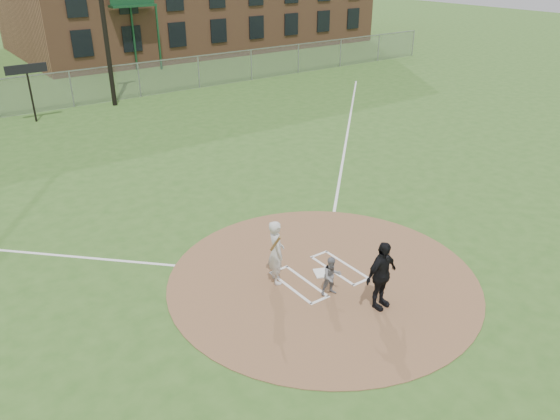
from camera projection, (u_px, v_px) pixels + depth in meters
ground at (323, 279)px, 14.84m from camera, size 140.00×140.00×0.00m
dirt_circle at (323, 278)px, 14.84m from camera, size 8.40×8.40×0.02m
home_plate at (323, 273)px, 15.05m from camera, size 0.61×0.61×0.03m
foul_line_first at (347, 136)px, 26.16m from camera, size 17.04×17.04×0.01m
catcher at (332, 276)px, 13.93m from camera, size 0.62×0.54×1.08m
umpire at (381, 275)px, 13.29m from camera, size 1.10×0.56×1.81m
batters_boxes at (319, 276)px, 14.94m from camera, size 2.08×1.88×0.01m
batter_at_plate at (276, 252)px, 14.32m from camera, size 0.71×1.08×1.80m
outfield_fence at (72, 89)px, 30.50m from camera, size 56.08×0.08×2.03m
scoreboard_sign at (27, 75)px, 27.27m from camera, size 2.00×0.10×2.93m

